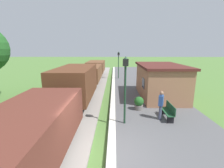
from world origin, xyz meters
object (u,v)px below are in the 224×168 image
at_px(person_waiting, 161,104).
at_px(potted_planter, 139,103).
at_px(lamp_post_far, 119,60).
at_px(station_hut, 160,81).
at_px(bench_down_platform, 142,81).
at_px(lamp_post_near, 125,78).
at_px(bench_near_hut, 168,111).
at_px(freight_train, 84,79).

height_order(person_waiting, potted_planter, person_waiting).
bearing_deg(lamp_post_far, station_hut, -68.63).
xyz_separation_m(bench_down_platform, lamp_post_near, (-2.62, -9.55, 2.08)).
height_order(bench_near_hut, potted_planter, potted_planter).
height_order(freight_train, bench_near_hut, freight_train).
height_order(bench_near_hut, bench_down_platform, same).
distance_m(freight_train, potted_planter, 6.45).
height_order(station_hut, lamp_post_near, lamp_post_near).
height_order(freight_train, person_waiting, freight_train).
relative_size(freight_train, bench_near_hut, 17.33).
bearing_deg(lamp_post_near, freight_train, 118.25).
relative_size(freight_train, lamp_post_near, 7.03).
relative_size(bench_near_hut, person_waiting, 0.88).
xyz_separation_m(freight_train, station_hut, (6.80, -1.43, 0.17)).
relative_size(station_hut, lamp_post_near, 1.57).
height_order(freight_train, potted_planter, freight_train).
distance_m(freight_train, lamp_post_near, 7.47).
distance_m(bench_near_hut, lamp_post_near, 3.40).
relative_size(freight_train, station_hut, 4.48).
relative_size(bench_near_hut, lamp_post_far, 0.41).
relative_size(bench_down_platform, potted_planter, 1.64).
xyz_separation_m(freight_train, lamp_post_far, (3.48, 7.05, 1.32)).
relative_size(station_hut, bench_down_platform, 3.87).
xyz_separation_m(lamp_post_near, lamp_post_far, (0.00, 13.53, 0.00)).
xyz_separation_m(station_hut, bench_down_platform, (-0.70, 4.51, -0.93)).
bearing_deg(freight_train, potted_planter, -44.42).
bearing_deg(lamp_post_near, station_hut, 56.62).
distance_m(freight_train, station_hut, 6.95).
height_order(station_hut, bench_down_platform, station_hut).
height_order(freight_train, lamp_post_near, lamp_post_near).
distance_m(station_hut, lamp_post_far, 9.19).
bearing_deg(potted_planter, bench_down_platform, 78.58).
distance_m(bench_down_platform, lamp_post_near, 10.12).
bearing_deg(bench_down_platform, bench_near_hut, -90.00).
distance_m(station_hut, bench_down_platform, 4.65).
xyz_separation_m(station_hut, lamp_post_far, (-3.32, 8.49, 1.15)).
height_order(freight_train, station_hut, station_hut).
xyz_separation_m(station_hut, bench_near_hut, (-0.70, -4.42, -0.93)).
bearing_deg(lamp_post_near, potted_planter, 61.11).
relative_size(bench_down_platform, person_waiting, 0.88).
bearing_deg(freight_train, bench_down_platform, 26.72).
xyz_separation_m(potted_planter, lamp_post_near, (-1.10, -1.99, 2.08)).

